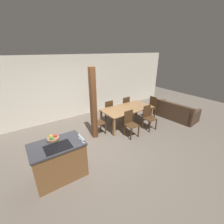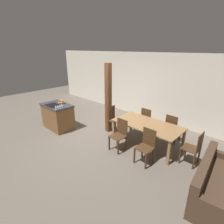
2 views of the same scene
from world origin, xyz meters
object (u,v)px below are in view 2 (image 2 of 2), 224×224
fruit_bowl (62,102)px  wine_glass_middle (58,106)px  kitchen_island (58,116)px  dining_chair_head_end (113,119)px  dining_chair_near_right (146,146)px  dining_chair_far_right (172,128)px  dining_chair_foot_end (194,148)px  dining_chair_near_left (120,134)px  wine_glass_end (62,105)px  dining_table (147,126)px  dining_chair_far_left (147,120)px  wine_glass_near (56,107)px  wine_glass_far (60,106)px  timber_post (108,99)px  couch (219,186)px

fruit_bowl → wine_glass_middle: 0.70m
kitchen_island → dining_chair_head_end: kitchen_island is taller
fruit_bowl → dining_chair_near_right: fruit_bowl is taller
dining_chair_far_right → dining_chair_foot_end: bearing=141.9°
dining_chair_near_left → kitchen_island: bearing=-169.6°
wine_glass_middle → dining_chair_near_right: size_ratio=0.16×
wine_glass_end → dining_chair_head_end: (1.17, 1.30, -0.55)m
fruit_bowl → dining_chair_head_end: (1.70, 1.00, -0.49)m
dining_chair_near_right → dining_table: bearing=122.0°
wine_glass_end → dining_table: 2.91m
dining_chair_head_end → kitchen_island: bearing=125.7°
dining_table → dining_chair_far_right: bearing=58.0°
dining_chair_far_left → dining_chair_head_end: bearing=38.1°
wine_glass_near → wine_glass_far: bearing=90.0°
fruit_bowl → timber_post: (1.55, 0.90, 0.23)m
fruit_bowl → dining_chair_far_right: fruit_bowl is taller
kitchen_island → dining_chair_near_left: (2.63, 0.48, 0.02)m
wine_glass_far → dining_table: size_ratio=0.07×
kitchen_island → couch: (5.27, 0.49, -0.19)m
wine_glass_middle → dining_table: size_ratio=0.07×
wine_glass_end → dining_table: wine_glass_end is taller
dining_chair_far_left → dining_table: bearing=122.0°
wine_glass_near → dining_chair_foot_end: size_ratio=0.16×
dining_chair_foot_end → couch: (0.78, -0.73, -0.21)m
kitchen_island → wine_glass_middle: (0.52, -0.23, 0.57)m
dining_chair_far_right → timber_post: 2.29m
couch → timber_post: (-3.73, 0.63, 0.94)m
dining_chair_near_left → wine_glass_middle: bearing=-161.3°
wine_glass_end → dining_chair_foot_end: size_ratio=0.16×
dining_chair_foot_end → dining_chair_far_right: bearing=-128.1°
wine_glass_near → dining_chair_near_left: size_ratio=0.16×
fruit_bowl → dining_chair_foot_end: fruit_bowl is taller
wine_glass_middle → wine_glass_end: 0.15m
fruit_bowl → wine_glass_far: wine_glass_far is taller
dining_chair_near_left → timber_post: 1.45m
wine_glass_far → dining_chair_foot_end: (3.97, 1.37, -0.55)m
wine_glass_near → dining_chair_far_right: bearing=36.7°
kitchen_island → dining_chair_far_right: bearing=28.8°
wine_glass_end → dining_chair_near_left: bearing=14.9°
wine_glass_far → wine_glass_end: 0.08m
dining_chair_near_right → kitchen_island: bearing=-172.3°
dining_chair_near_right → wine_glass_near: bearing=-165.4°
timber_post → dining_chair_far_left: bearing=37.5°
dining_chair_near_right → dining_chair_far_left: bearing=122.0°
kitchen_island → wine_glass_near: 0.83m
dining_chair_head_end → dining_chair_foot_end: bearing=-90.0°
wine_glass_near → wine_glass_far: size_ratio=1.00×
kitchen_island → dining_chair_near_left: bearing=10.4°
dining_chair_near_left → wine_glass_end: bearing=-165.1°
dining_table → dining_chair_near_left: size_ratio=2.21×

